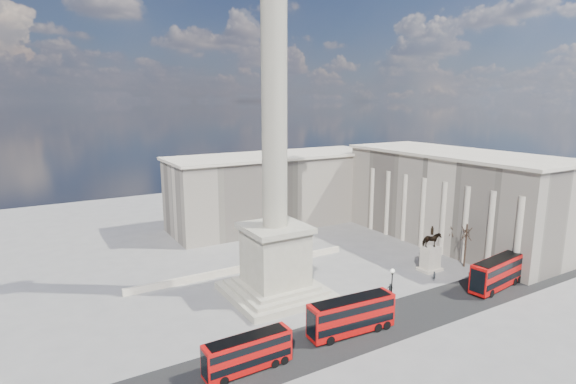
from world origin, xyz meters
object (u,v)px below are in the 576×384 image
(red_bus_b, at_px, (352,315))
(pedestrian_crossing, at_px, (390,289))
(victorian_lamp, at_px, (392,288))
(equestrian_statue, at_px, (431,255))
(nelsons_column, at_px, (275,211))
(pedestrian_walking, at_px, (434,276))
(pedestrian_standing, at_px, (469,277))
(red_bus_c, at_px, (498,273))
(red_bus_a, at_px, (248,353))

(red_bus_b, bearing_deg, pedestrian_crossing, 30.93)
(victorian_lamp, distance_m, equestrian_statue, 19.33)
(nelsons_column, bearing_deg, red_bus_b, -80.04)
(pedestrian_walking, distance_m, pedestrian_crossing, 9.91)
(red_bus_b, xyz_separation_m, pedestrian_crossing, (12.33, 6.24, -1.61))
(victorian_lamp, bearing_deg, pedestrian_standing, 6.49)
(red_bus_b, distance_m, equestrian_statue, 26.94)
(victorian_lamp, relative_size, pedestrian_walking, 4.37)
(red_bus_b, distance_m, pedestrian_standing, 27.08)
(red_bus_b, distance_m, red_bus_c, 28.32)
(red_bus_a, height_order, pedestrian_walking, red_bus_a)
(pedestrian_standing, bearing_deg, pedestrian_crossing, -33.89)
(red_bus_a, xyz_separation_m, victorian_lamp, (22.36, 1.92, 1.78))
(red_bus_c, bearing_deg, victorian_lamp, 167.42)
(red_bus_c, height_order, pedestrian_standing, red_bus_c)
(equestrian_statue, height_order, pedestrian_walking, equestrian_statue)
(pedestrian_standing, distance_m, pedestrian_crossing, 14.74)
(red_bus_b, relative_size, victorian_lamp, 1.77)
(nelsons_column, bearing_deg, red_bus_a, -127.47)
(red_bus_a, xyz_separation_m, red_bus_b, (14.57, 0.62, 0.35))
(pedestrian_walking, relative_size, pedestrian_standing, 0.99)
(red_bus_c, bearing_deg, red_bus_a, 172.53)
(nelsons_column, height_order, red_bus_a, nelsons_column)
(nelsons_column, relative_size, pedestrian_standing, 32.90)
(equestrian_statue, xyz_separation_m, pedestrian_crossing, (-12.69, -3.78, -1.90))
(nelsons_column, xyz_separation_m, equestrian_statue, (27.64, -4.95, -10.18))
(red_bus_a, relative_size, red_bus_c, 0.82)
(red_bus_a, height_order, equestrian_statue, equestrian_statue)
(red_bus_a, height_order, red_bus_c, red_bus_c)
(red_bus_b, distance_m, victorian_lamp, 8.03)
(red_bus_b, bearing_deg, nelsons_column, 104.04)
(red_bus_c, xyz_separation_m, pedestrian_standing, (-1.52, 3.92, -1.76))
(pedestrian_walking, bearing_deg, pedestrian_standing, -27.49)
(victorian_lamp, height_order, pedestrian_crossing, victorian_lamp)
(equestrian_statue, relative_size, pedestrian_walking, 5.26)
(equestrian_statue, xyz_separation_m, pedestrian_walking, (-2.78, -3.46, -1.98))
(nelsons_column, xyz_separation_m, pedestrian_standing, (29.43, -11.50, -12.16))
(red_bus_c, relative_size, pedestrian_crossing, 7.23)
(pedestrian_standing, bearing_deg, nelsons_column, -44.39)
(equestrian_statue, bearing_deg, pedestrian_walking, -128.80)
(equestrian_statue, height_order, pedestrian_standing, equestrian_statue)
(red_bus_b, relative_size, equestrian_statue, 1.47)
(victorian_lamp, distance_m, pedestrian_walking, 15.68)
(nelsons_column, relative_size, red_bus_a, 5.04)
(nelsons_column, relative_size, red_bus_b, 4.27)
(nelsons_column, relative_size, pedestrian_crossing, 29.79)
(victorian_lamp, bearing_deg, red_bus_c, -4.90)
(red_bus_c, height_order, victorian_lamp, victorian_lamp)
(pedestrian_standing, relative_size, pedestrian_crossing, 0.91)
(victorian_lamp, height_order, equestrian_statue, equestrian_statue)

